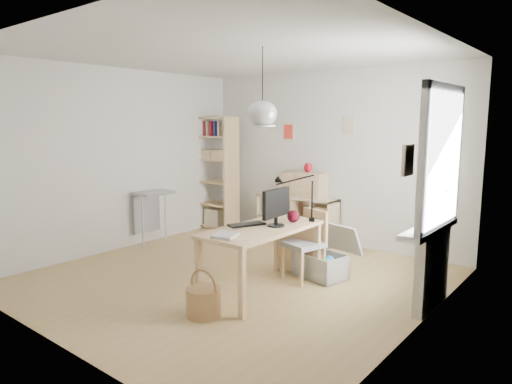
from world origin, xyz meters
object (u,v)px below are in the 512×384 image
Objects in this scene: cube_shelf at (297,221)px; drawer_chest at (304,185)px; storage_chest at (324,260)px; chair at (307,240)px; tall_bookshelf at (215,169)px; monitor at (276,205)px; desk at (262,235)px.

drawer_chest reaches higher than cube_shelf.
drawer_chest is (-1.14, 1.30, 0.71)m from storage_chest.
chair is 1.09× the size of storage_chest.
monitor is (2.68, -1.81, -0.10)m from tall_bookshelf.
cube_shelf is 2.86× the size of monitor.
drawer_chest is at bearing 111.36° from desk.
monitor reaches higher than storage_chest.
storage_chest is 1.12× the size of drawer_chest.
tall_bookshelf reaches higher than cube_shelf.
chair reaches higher than cube_shelf.
cube_shelf is 1.78× the size of storage_chest.
drawer_chest reaches higher than chair.
tall_bookshelf is 2.35× the size of chair.
tall_bookshelf is 3.08m from chair.
chair is 0.75m from monitor.
storage_chest is at bearing 72.15° from monitor.
drawer_chest is (0.17, -0.04, 0.62)m from cube_shelf.
monitor is at bearing -92.13° from storage_chest.
tall_bookshelf reaches higher than storage_chest.
desk is at bearing -65.39° from cube_shelf.
chair reaches higher than desk.
chair is at bearing -24.78° from tall_bookshelf.
tall_bookshelf is 3.18m from storage_chest.
tall_bookshelf reaches higher than desk.
cube_shelf is 0.64m from drawer_chest.
desk is 1.07× the size of cube_shelf.
chair is 0.37m from storage_chest.
desk is at bearing -69.59° from drawer_chest.
desk is 1.76× the size of chair.
tall_bookshelf is at bearing -173.05° from drawer_chest.
storage_chest is 1.10m from monitor.
tall_bookshelf reaches higher than chair.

